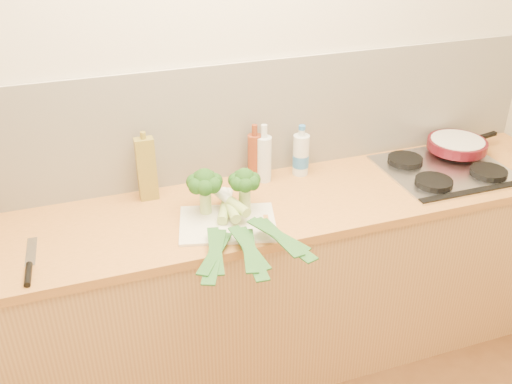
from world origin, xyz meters
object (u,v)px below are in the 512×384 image
Objects in this scene: chopping_board at (228,224)px; skillet at (457,144)px; chefs_knife at (29,268)px; gas_hob at (446,168)px.

chopping_board is 1.30m from skillet.
skillet is (1.28, 0.24, 0.06)m from chopping_board.
chopping_board is 0.77m from chefs_knife.
chopping_board is at bearing 7.46° from chefs_knife.
skillet reaches higher than gas_hob.
skillet is at bearing 24.99° from chopping_board.
chefs_knife is (-0.76, -0.06, 0.00)m from chopping_board.
chopping_board is at bearing -174.22° from gas_hob.
chefs_knife is 2.06m from skillet.
chefs_knife is (-1.89, -0.17, -0.01)m from gas_hob.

